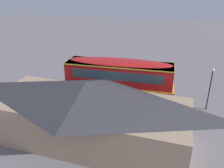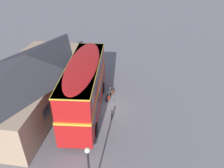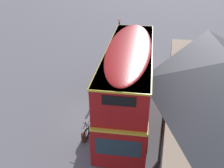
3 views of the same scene
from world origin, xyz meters
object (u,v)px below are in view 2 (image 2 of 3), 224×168
(backpack_on_ground, at_px, (112,91))
(kerb_bollard, at_px, (112,114))
(touring_bicycle, at_px, (109,95))
(water_bottle_green_metal, at_px, (114,101))
(double_decker_bus, at_px, (85,85))

(backpack_on_ground, relative_size, kerb_bollard, 0.56)
(touring_bicycle, bearing_deg, water_bottle_green_metal, -138.01)
(double_decker_bus, xyz_separation_m, water_bottle_green_metal, (1.48, -2.34, -2.54))
(backpack_on_ground, relative_size, water_bottle_green_metal, 2.56)
(kerb_bollard, bearing_deg, water_bottle_green_metal, 2.10)
(touring_bicycle, xyz_separation_m, backpack_on_ground, (0.80, -0.19, -0.09))
(touring_bicycle, bearing_deg, double_decker_bus, 139.55)
(touring_bicycle, distance_m, kerb_bollard, 3.14)
(touring_bicycle, distance_m, backpack_on_ground, 0.83)
(water_bottle_green_metal, height_order, kerb_bollard, kerb_bollard)
(double_decker_bus, relative_size, touring_bicycle, 5.76)
(touring_bicycle, relative_size, water_bottle_green_metal, 8.13)
(touring_bicycle, height_order, backpack_on_ground, touring_bicycle)
(kerb_bollard, bearing_deg, double_decker_bus, 68.13)
(double_decker_bus, bearing_deg, backpack_on_ground, -34.22)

